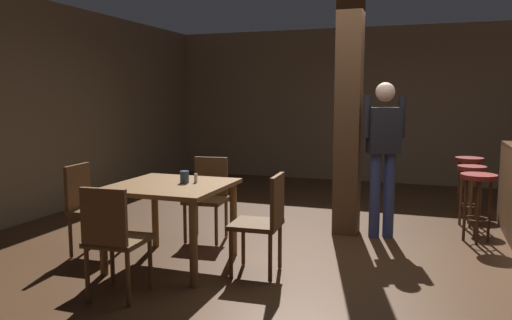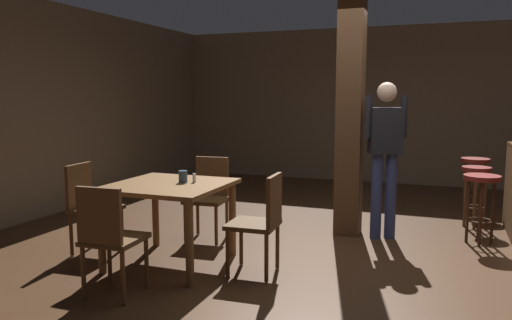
# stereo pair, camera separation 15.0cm
# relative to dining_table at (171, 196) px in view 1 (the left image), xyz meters

# --- Properties ---
(ground_plane) EXTENTS (10.80, 10.80, 0.00)m
(ground_plane) POSITION_rel_dining_table_xyz_m (1.45, 0.79, -0.65)
(ground_plane) COLOR #422816
(wall_back) EXTENTS (8.00, 0.10, 2.80)m
(wall_back) POSITION_rel_dining_table_xyz_m (1.45, 5.29, 0.75)
(wall_back) COLOR #756047
(wall_back) RESTS_ON ground_plane
(wall_left) EXTENTS (0.10, 9.00, 2.80)m
(wall_left) POSITION_rel_dining_table_xyz_m (-2.55, 0.79, 0.75)
(wall_left) COLOR #756047
(wall_left) RESTS_ON ground_plane
(pillar) EXTENTS (0.28, 0.28, 2.80)m
(pillar) POSITION_rel_dining_table_xyz_m (1.36, 1.64, 0.75)
(pillar) COLOR #4C301C
(pillar) RESTS_ON ground_plane
(dining_table) EXTENTS (1.02, 1.02, 0.77)m
(dining_table) POSITION_rel_dining_table_xyz_m (0.00, 0.00, 0.00)
(dining_table) COLOR brown
(dining_table) RESTS_ON ground_plane
(chair_west) EXTENTS (0.45, 0.45, 0.89)m
(chair_west) POSITION_rel_dining_table_xyz_m (-0.93, 0.01, -0.14)
(chair_west) COLOR #4C3319
(chair_west) RESTS_ON ground_plane
(chair_east) EXTENTS (0.44, 0.44, 0.89)m
(chair_east) POSITION_rel_dining_table_xyz_m (0.90, 0.02, -0.14)
(chair_east) COLOR #4C3319
(chair_east) RESTS_ON ground_plane
(chair_north) EXTENTS (0.46, 0.46, 0.89)m
(chair_north) POSITION_rel_dining_table_xyz_m (-0.03, 0.88, -0.14)
(chair_north) COLOR #4C3319
(chair_north) RESTS_ON ground_plane
(chair_south) EXTENTS (0.44, 0.44, 0.89)m
(chair_south) POSITION_rel_dining_table_xyz_m (-0.03, -0.87, -0.14)
(chair_south) COLOR #4C3319
(chair_south) RESTS_ON ground_plane
(napkin_cup) EXTENTS (0.08, 0.08, 0.11)m
(napkin_cup) POSITION_rel_dining_table_xyz_m (0.09, 0.09, 0.17)
(napkin_cup) COLOR #33475B
(napkin_cup) RESTS_ON dining_table
(salt_shaker) EXTENTS (0.03, 0.03, 0.08)m
(salt_shaker) POSITION_rel_dining_table_xyz_m (0.19, 0.14, 0.16)
(salt_shaker) COLOR silver
(salt_shaker) RESTS_ON dining_table
(standing_person) EXTENTS (0.46, 0.32, 1.72)m
(standing_person) POSITION_rel_dining_table_xyz_m (1.76, 1.58, 0.35)
(standing_person) COLOR black
(standing_person) RESTS_ON ground_plane
(bar_stool_near) EXTENTS (0.37, 0.37, 0.74)m
(bar_stool_near) POSITION_rel_dining_table_xyz_m (2.76, 1.74, -0.08)
(bar_stool_near) COLOR maroon
(bar_stool_near) RESTS_ON ground_plane
(bar_stool_mid) EXTENTS (0.33, 0.33, 0.73)m
(bar_stool_mid) POSITION_rel_dining_table_xyz_m (2.74, 2.45, -0.10)
(bar_stool_mid) COLOR maroon
(bar_stool_mid) RESTS_ON ground_plane
(bar_stool_far) EXTENTS (0.36, 0.36, 0.75)m
(bar_stool_far) POSITION_rel_dining_table_xyz_m (2.76, 3.21, -0.08)
(bar_stool_far) COLOR maroon
(bar_stool_far) RESTS_ON ground_plane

